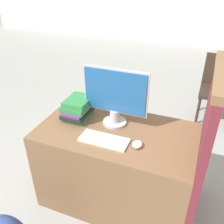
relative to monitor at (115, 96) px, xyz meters
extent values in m
cube|color=brown|center=(0.05, -0.09, -0.61)|extent=(1.22, 0.69, 0.74)
cube|color=maroon|center=(0.68, -0.06, -0.35)|extent=(0.05, 0.75, 1.27)
cube|color=brown|center=(0.68, -0.06, 0.31)|extent=(0.07, 0.75, 0.05)
cylinder|color=#B7B7BC|center=(0.00, 0.00, -0.23)|extent=(0.19, 0.19, 0.02)
cylinder|color=#B7B7BC|center=(0.00, 0.00, -0.17)|extent=(0.08, 0.08, 0.10)
cube|color=#B7B7BC|center=(0.00, 0.00, 0.04)|extent=(0.51, 0.01, 0.36)
cube|color=#1E5693|center=(0.00, 0.00, 0.04)|extent=(0.48, 0.02, 0.33)
cube|color=white|center=(0.01, -0.25, -0.23)|extent=(0.36, 0.15, 0.02)
ellipsoid|color=white|center=(0.25, -0.22, -0.22)|extent=(0.07, 0.09, 0.04)
cube|color=#2D7F42|center=(-0.32, -0.03, -0.23)|extent=(0.20, 0.23, 0.03)
cube|color=#232328|center=(-0.32, -0.03, -0.20)|extent=(0.19, 0.27, 0.03)
cube|color=#7A3384|center=(-0.32, -0.04, -0.17)|extent=(0.17, 0.24, 0.02)
cube|color=#2D7F42|center=(-0.32, -0.02, -0.14)|extent=(0.20, 0.24, 0.04)
cube|color=#2D7F42|center=(-0.31, -0.02, -0.09)|extent=(0.18, 0.23, 0.04)
cylinder|color=#38281E|center=(0.61, 1.43, -0.79)|extent=(0.04, 0.04, 0.38)
cylinder|color=#38281E|center=(0.61, 1.81, -0.79)|extent=(0.04, 0.04, 0.38)
cube|color=#38281E|center=(0.80, 1.62, -0.57)|extent=(0.44, 0.44, 0.05)
cube|color=#38281E|center=(0.80, 1.82, -0.34)|extent=(0.44, 0.04, 0.42)
camera|label=1|loc=(0.60, -1.57, 0.87)|focal=40.00mm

